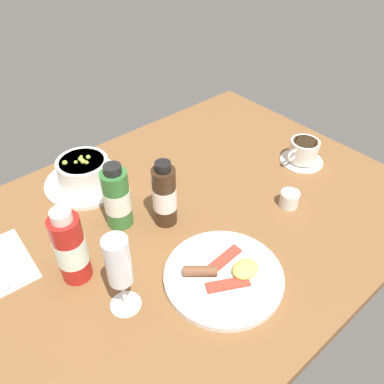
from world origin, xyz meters
TOP-DOWN VIEW (x-y plane):
  - ground_plane at (0.00, 0.00)cm, footprint 110.00×84.00cm
  - porridge_bowl at (14.36, -27.47)cm, footprint 21.77×21.77cm
  - cutlery_setting at (42.55, -14.60)cm, footprint 13.07×18.40cm
  - coffee_cup at (-37.97, 4.31)cm, footprint 12.99×12.20cm
  - creamer_jug at (-20.21, 13.80)cm, footprint 5.76×4.78cm
  - wine_glass at (27.51, 11.33)cm, footprint 6.17×6.17cm
  - sauce_bottle_brown at (6.78, -2.28)cm, footprint 5.67×5.67cm
  - sauce_bottle_red at (30.99, -1.58)cm, footprint 6.37×6.37cm
  - sauce_bottle_green at (15.43, -8.99)cm, footprint 6.34×6.34cm
  - breakfast_plate at (8.34, 19.49)cm, footprint 25.12×25.12cm

SIDE VIEW (x-z plane):
  - ground_plane at x=0.00cm, z-range -3.00..0.00cm
  - cutlery_setting at x=42.55cm, z-range -0.19..0.71cm
  - breakfast_plate at x=8.34cm, z-range -0.94..2.76cm
  - creamer_jug at x=-20.21cm, z-range -0.26..4.50cm
  - coffee_cup at x=-37.97cm, z-range -0.12..6.82cm
  - porridge_bowl at x=14.36cm, z-range -0.61..7.88cm
  - sauce_bottle_green at x=15.43cm, z-range -0.73..16.17cm
  - sauce_bottle_brown at x=6.78cm, z-range -0.76..16.51cm
  - sauce_bottle_red at x=30.99cm, z-range -0.81..17.39cm
  - wine_glass at x=27.51cm, z-range 2.85..21.33cm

